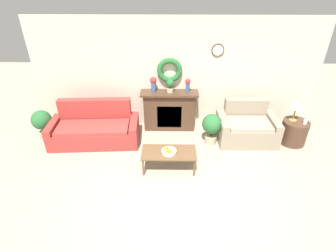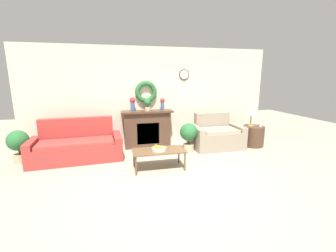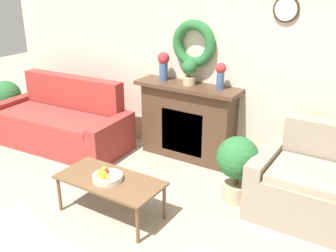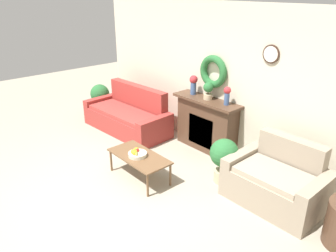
{
  "view_description": "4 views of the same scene",
  "coord_description": "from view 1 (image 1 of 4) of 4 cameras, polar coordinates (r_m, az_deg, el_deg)",
  "views": [
    {
      "loc": [
        -0.1,
        -3.3,
        3.53
      ],
      "look_at": [
        -0.17,
        1.44,
        0.69
      ],
      "focal_mm": 28.0,
      "sensor_mm": 36.0,
      "label": 1
    },
    {
      "loc": [
        -0.99,
        -3.48,
        1.9
      ],
      "look_at": [
        0.21,
        1.56,
        0.77
      ],
      "focal_mm": 24.0,
      "sensor_mm": 36.0,
      "label": 2
    },
    {
      "loc": [
        2.19,
        -1.7,
        2.36
      ],
      "look_at": [
        0.17,
        1.51,
        0.85
      ],
      "focal_mm": 42.0,
      "sensor_mm": 36.0,
      "label": 3
    },
    {
      "loc": [
        3.66,
        -1.81,
        2.92
      ],
      "look_at": [
        -0.06,
        1.46,
        0.8
      ],
      "focal_mm": 35.0,
      "sensor_mm": 36.0,
      "label": 4
    }
  ],
  "objects": [
    {
      "name": "potted_plant_on_mantel",
      "position": [
        6.24,
        0.46,
        8.9
      ],
      "size": [
        0.18,
        0.18,
        0.32
      ],
      "color": "tan",
      "rests_on": "fireplace"
    },
    {
      "name": "loveseat_right",
      "position": [
        6.46,
        16.71,
        -0.32
      ],
      "size": [
        1.35,
        0.9,
        0.92
      ],
      "rotation": [
        0.0,
        0.0,
        0.01
      ],
      "color": "gray",
      "rests_on": "ground_plane"
    },
    {
      "name": "vase_on_mantel_left",
      "position": [
        6.26,
        -3.2,
        9.3
      ],
      "size": [
        0.15,
        0.15,
        0.37
      ],
      "color": "#3D5684",
      "rests_on": "fireplace"
    },
    {
      "name": "potted_plant_floor_by_couch",
      "position": [
        6.79,
        -25.71,
        0.77
      ],
      "size": [
        0.46,
        0.46,
        0.75
      ],
      "color": "tan",
      "rests_on": "ground_plane"
    },
    {
      "name": "fruit_bowl",
      "position": [
        5.18,
        0.1,
        -5.49
      ],
      "size": [
        0.3,
        0.3,
        0.12
      ],
      "color": "beige",
      "rests_on": "coffee_table"
    },
    {
      "name": "fireplace",
      "position": [
        6.54,
        0.3,
        3.43
      ],
      "size": [
        1.39,
        0.41,
        1.02
      ],
      "color": "#4C3323",
      "rests_on": "ground_plane"
    },
    {
      "name": "potted_plant_floor_by_loveseat",
      "position": [
        6.06,
        9.53,
        -0.03
      ],
      "size": [
        0.46,
        0.46,
        0.74
      ],
      "color": "tan",
      "rests_on": "ground_plane"
    },
    {
      "name": "couch_left",
      "position": [
        6.39,
        -15.62,
        -0.6
      ],
      "size": [
        2.07,
        1.0,
        0.94
      ],
      "rotation": [
        0.0,
        0.0,
        0.06
      ],
      "color": "#9E332D",
      "rests_on": "ground_plane"
    },
    {
      "name": "vase_on_mantel_right",
      "position": [
        6.27,
        4.32,
        9.05
      ],
      "size": [
        0.13,
        0.13,
        0.33
      ],
      "color": "#3D5684",
      "rests_on": "fireplace"
    },
    {
      "name": "wall_back",
      "position": [
        6.39,
        1.66,
        11.0
      ],
      "size": [
        6.8,
        0.19,
        2.7
      ],
      "color": "beige",
      "rests_on": "ground_plane"
    },
    {
      "name": "coffee_table",
      "position": [
        5.26,
        0.2,
        -5.99
      ],
      "size": [
        1.09,
        0.53,
        0.41
      ],
      "color": "brown",
      "rests_on": "ground_plane"
    },
    {
      "name": "mug",
      "position": [
        6.59,
        27.69,
        0.77
      ],
      "size": [
        0.09,
        0.09,
        0.1
      ],
      "color": "silver",
      "rests_on": "side_table_by_loveseat"
    },
    {
      "name": "side_table_by_loveseat",
      "position": [
        6.76,
        25.7,
        -1.2
      ],
      "size": [
        0.58,
        0.58,
        0.56
      ],
      "color": "#4C3323",
      "rests_on": "ground_plane"
    },
    {
      "name": "ground_plane",
      "position": [
        4.83,
        1.79,
        -16.07
      ],
      "size": [
        16.0,
        16.0,
        0.0
      ],
      "primitive_type": "plane",
      "color": "#9E937F"
    },
    {
      "name": "table_lamp",
      "position": [
        6.48,
        26.26,
        4.16
      ],
      "size": [
        0.3,
        0.3,
        0.51
      ],
      "color": "#B28E42",
      "rests_on": "side_table_by_loveseat"
    }
  ]
}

